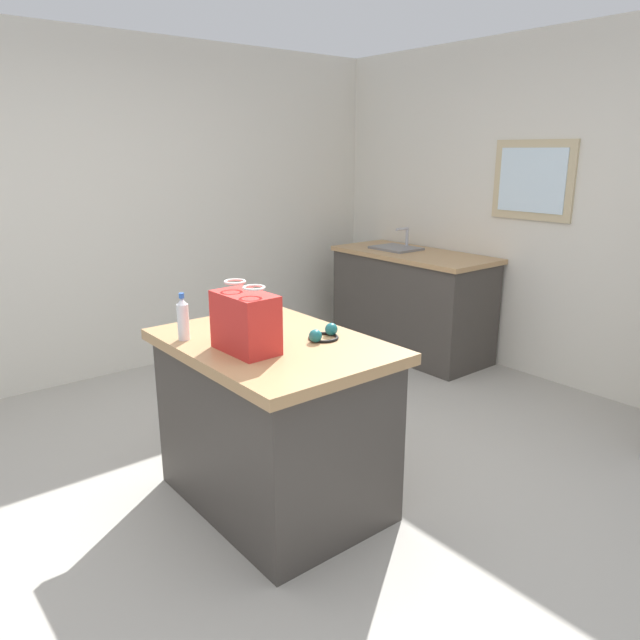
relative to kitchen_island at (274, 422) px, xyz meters
name	(u,v)px	position (x,y,z in m)	size (l,w,h in m)	color
ground	(292,501)	(0.07, 0.06, -0.44)	(6.39, 6.39, 0.00)	#ADA89E
back_wall	(581,214)	(0.06, 2.72, 0.88)	(4.96, 0.13, 2.63)	silver
left_wall	(100,211)	(-2.42, 0.06, 0.87)	(0.10, 5.33, 2.63)	silver
kitchen_island	(274,422)	(0.00, 0.00, 0.00)	(1.18, 0.84, 0.88)	#423D38
sink_counter	(411,302)	(-1.21, 2.33, 0.02)	(1.46, 0.66, 1.10)	#423D38
shopping_bag	(245,322)	(0.05, -0.18, 0.57)	(0.32, 0.19, 0.32)	red
small_box	(260,318)	(-0.17, 0.04, 0.50)	(0.10, 0.10, 0.14)	#4775B7
bottle	(183,319)	(-0.28, -0.33, 0.54)	(0.06, 0.06, 0.23)	white
ear_defenders	(323,334)	(0.14, 0.21, 0.46)	(0.19, 0.19, 0.06)	black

